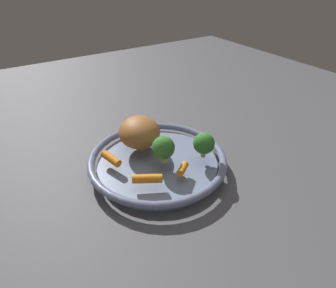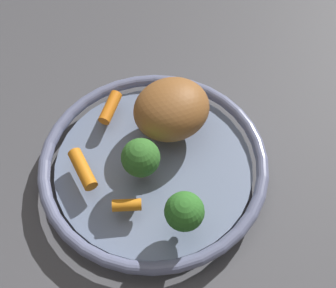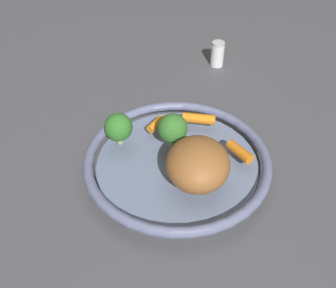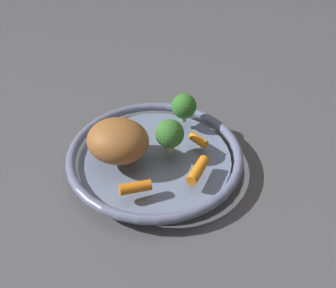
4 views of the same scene
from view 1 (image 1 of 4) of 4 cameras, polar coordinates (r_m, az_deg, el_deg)
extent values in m
plane|color=#4C4C51|center=(0.77, -2.05, -4.92)|extent=(2.21, 2.21, 0.00)
cylinder|color=slate|center=(0.76, -2.06, -4.18)|extent=(0.31, 0.31, 0.03)
torus|color=slate|center=(0.75, -2.10, -2.83)|extent=(0.36, 0.36, 0.02)
ellipsoid|color=#965C2D|center=(0.77, -5.65, 2.37)|extent=(0.15, 0.15, 0.08)
cylinder|color=orange|center=(0.68, 2.90, -4.88)|extent=(0.04, 0.04, 0.02)
cylinder|color=orange|center=(0.65, -4.12, -6.84)|extent=(0.05, 0.07, 0.02)
cylinder|color=orange|center=(0.73, -11.14, -2.83)|extent=(0.06, 0.03, 0.02)
cylinder|color=#97AA66|center=(0.74, 6.93, -1.90)|extent=(0.01, 0.01, 0.02)
sphere|color=#32762A|center=(0.72, 7.09, 0.11)|extent=(0.05, 0.05, 0.05)
cylinder|color=#99A766|center=(0.72, -0.94, -2.88)|extent=(0.02, 0.02, 0.02)
sphere|color=#36732B|center=(0.70, -0.96, -0.72)|extent=(0.06, 0.06, 0.06)
camera|label=2|loc=(0.58, 42.72, 39.75)|focal=46.32mm
camera|label=3|loc=(1.12, -9.19, 35.75)|focal=40.11mm
camera|label=4|loc=(0.61, -68.48, 21.84)|focal=41.09mm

